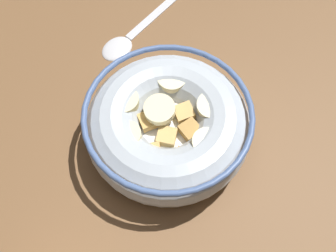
% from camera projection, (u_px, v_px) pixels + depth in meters
% --- Properties ---
extents(ground_plane, '(1.37, 1.37, 0.02)m').
position_uv_depth(ground_plane, '(168.00, 144.00, 0.50)').
color(ground_plane, brown).
extents(cereal_bowl, '(0.17, 0.17, 0.06)m').
position_uv_depth(cereal_bowl, '(168.00, 125.00, 0.46)').
color(cereal_bowl, '#B2BCC6').
rests_on(cereal_bowl, ground_plane).
extents(spoon, '(0.10, 0.13, 0.01)m').
position_uv_depth(spoon, '(128.00, 37.00, 0.55)').
color(spoon, silver).
rests_on(spoon, ground_plane).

